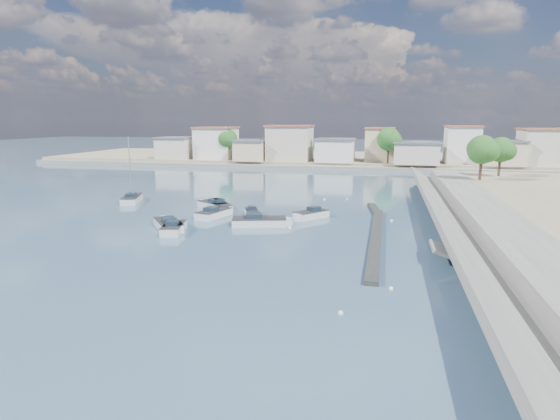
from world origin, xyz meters
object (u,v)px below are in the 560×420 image
(motorboat_a, at_px, (168,225))
(motorboat_h, at_px, (262,222))
(motorboat_f, at_px, (252,213))
(motorboat_b, at_px, (215,214))
(motorboat_d, at_px, (310,215))
(motorboat_e, at_px, (174,228))
(motorboat_g, at_px, (220,207))
(sailboat, at_px, (132,199))
(motorboat_c, at_px, (212,205))

(motorboat_a, relative_size, motorboat_h, 0.84)
(motorboat_f, relative_size, motorboat_h, 0.59)
(motorboat_b, relative_size, motorboat_d, 1.24)
(motorboat_e, height_order, motorboat_g, same)
(motorboat_g, bearing_deg, motorboat_a, -100.06)
(motorboat_f, bearing_deg, motorboat_d, 1.74)
(sailboat, bearing_deg, motorboat_g, -12.32)
(motorboat_g, xyz_separation_m, sailboat, (-13.84, 3.02, 0.04))
(motorboat_h, bearing_deg, motorboat_a, -159.77)
(motorboat_f, bearing_deg, sailboat, 162.57)
(motorboat_a, bearing_deg, motorboat_c, 88.03)
(motorboat_c, distance_m, motorboat_h, 12.00)
(motorboat_d, bearing_deg, motorboat_c, 165.05)
(motorboat_b, relative_size, motorboat_h, 0.85)
(motorboat_c, relative_size, motorboat_h, 0.72)
(motorboat_g, bearing_deg, motorboat_d, -12.78)
(motorboat_a, distance_m, motorboat_b, 7.09)
(motorboat_c, xyz_separation_m, motorboat_f, (6.36, -3.72, -0.00))
(motorboat_f, height_order, motorboat_g, same)
(motorboat_b, bearing_deg, motorboat_g, 101.79)
(motorboat_a, relative_size, motorboat_g, 1.06)
(motorboat_c, relative_size, motorboat_d, 1.05)
(motorboat_a, bearing_deg, motorboat_h, 20.23)
(motorboat_g, bearing_deg, motorboat_b, -78.21)
(motorboat_b, height_order, motorboat_e, same)
(motorboat_e, distance_m, motorboat_f, 10.56)
(motorboat_b, xyz_separation_m, motorboat_f, (4.00, 1.28, 0.00))
(motorboat_f, bearing_deg, motorboat_b, -162.30)
(motorboat_c, xyz_separation_m, motorboat_g, (1.50, -0.87, 0.00))
(motorboat_e, relative_size, motorboat_f, 1.35)
(motorboat_c, xyz_separation_m, motorboat_d, (13.15, -3.51, -0.00))
(motorboat_c, distance_m, motorboat_e, 12.81)
(motorboat_b, xyz_separation_m, motorboat_h, (6.46, -3.14, 0.00))
(motorboat_f, distance_m, sailboat, 19.61)
(motorboat_f, bearing_deg, motorboat_e, -120.99)
(motorboat_h, relative_size, sailboat, 0.72)
(motorboat_d, xyz_separation_m, motorboat_h, (-4.34, -4.63, 0.00))
(motorboat_d, xyz_separation_m, motorboat_g, (-11.66, 2.64, 0.00))
(motorboat_g, bearing_deg, motorboat_f, -30.35)
(motorboat_g, distance_m, sailboat, 14.17)
(motorboat_b, height_order, motorboat_f, same)
(motorboat_g, bearing_deg, motorboat_c, 149.81)
(motorboat_c, relative_size, motorboat_e, 0.90)
(motorboat_c, xyz_separation_m, sailboat, (-12.35, 2.15, 0.04))
(motorboat_f, xyz_separation_m, motorboat_g, (-4.87, 2.85, 0.00))
(motorboat_d, height_order, motorboat_f, same)
(motorboat_a, height_order, motorboat_h, same)
(motorboat_a, bearing_deg, motorboat_d, 30.63)
(motorboat_c, height_order, motorboat_f, same)
(sailboat, bearing_deg, motorboat_f, -17.43)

